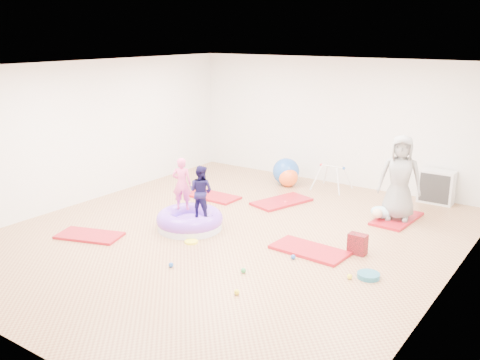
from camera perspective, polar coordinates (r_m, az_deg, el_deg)
The scene contains 19 objects.
room at distance 8.70m, azimuth -1.13°, elevation 2.74°, with size 7.01×8.01×2.81m.
gym_mat_front_left at distance 9.37m, azimuth -15.76°, elevation -5.72°, with size 1.07×0.54×0.04m, color red.
gym_mat_mid_left at distance 11.12m, azimuth -2.95°, elevation -1.74°, with size 1.12×0.56×0.05m, color red.
gym_mat_center_back at distance 10.79m, azimuth 4.46°, elevation -2.31°, with size 1.21×0.60×0.05m, color red.
gym_mat_right at distance 8.51m, azimuth 7.41°, elevation -7.43°, with size 1.19×0.59×0.05m, color red.
gym_mat_rear_right at distance 10.21m, azimuth 16.37°, elevation -3.98°, with size 1.17×0.59×0.05m, color red.
inflatable_cushion at distance 9.39m, azimuth -5.38°, elevation -4.36°, with size 1.16×1.16×0.37m.
child_pink at distance 9.40m, azimuth -6.23°, elevation -0.10°, with size 0.34×0.22×0.94m, color #F15191.
child_navy at distance 9.00m, azimuth -4.21°, elevation -0.90°, with size 0.44×0.34×0.90m, color #140F3E.
adult_caregiver at distance 9.93m, azimuth 16.69°, elevation 0.24°, with size 0.75×0.49×1.54m, color gray.
infant at distance 10.03m, azimuth 14.73°, elevation -3.37°, with size 0.38×0.39×0.23m.
ball_pit_balls at distance 8.60m, azimuth 0.43°, elevation -6.95°, with size 3.60×3.73×0.07m.
exercise_ball_blue at distance 12.03m, azimuth 4.93°, elevation 0.92°, with size 0.60×0.60×0.60m, color #2457B1.
exercise_ball_orange at distance 11.89m, azimuth 5.16°, elevation 0.32°, with size 0.43×0.43×0.43m, color #FF6226.
infant_play_gym at distance 11.67m, azimuth 9.78°, elevation 0.63°, with size 0.72×0.68×0.55m.
cube_shelf at distance 11.37m, azimuth 20.22°, elevation -0.68°, with size 0.67×0.33×0.67m.
balance_disc at distance 7.80m, azimuth 13.54°, elevation -9.88°, with size 0.32×0.32×0.07m, color #236784.
backpack at distance 8.51m, azimuth 12.43°, elevation -6.69°, with size 0.28×0.17×0.33m, color #A5101B.
yellow_toy at distance 8.82m, azimuth -5.23°, elevation -6.57°, with size 0.22×0.22×0.03m, color #FFF52A.
Camera 1 is at (5.00, -6.85, 3.33)m, focal length 40.00 mm.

